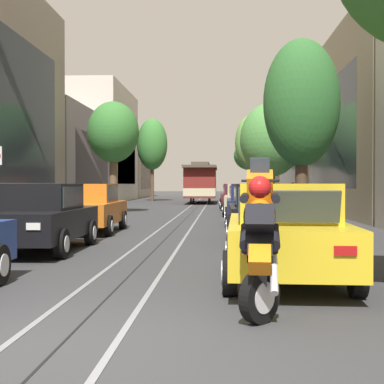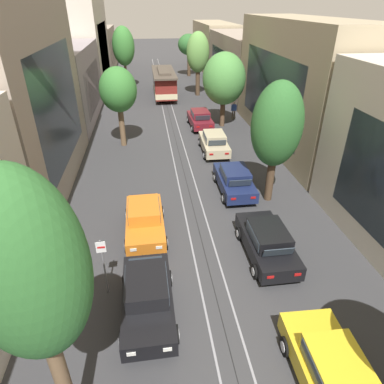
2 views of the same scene
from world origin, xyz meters
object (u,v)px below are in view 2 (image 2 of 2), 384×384
object	(u,v)px
pedestrian_on_left_pavement	(234,110)
parked_car_black_second_left	(147,296)
parked_car_yellow_near_right	(334,376)
street_tree_kerb_right_far	(189,45)
parked_car_beige_fourth_right	(214,142)
street_tree_kerb_right_fourth	(198,53)
street_sign_post	(103,261)
street_tree_kerb_left_mid	(123,46)
street_tree_kerb_right_mid	(224,79)
street_tree_kerb_left_near	(28,274)
cable_car_trolley	(164,83)
parked_car_black_second_right	(267,242)
street_tree_kerb_right_second	(277,126)
parked_car_orange_mid_left	(145,220)
parked_car_navy_mid_right	(234,180)
street_tree_kerb_left_second	(118,90)
parked_car_maroon_fifth_right	(200,119)

from	to	relation	value
pedestrian_on_left_pavement	parked_car_black_second_left	bearing A→B (deg)	-111.28
parked_car_yellow_near_right	street_tree_kerb_right_far	world-z (taller)	street_tree_kerb_right_far
parked_car_beige_fourth_right	pedestrian_on_left_pavement	bearing A→B (deg)	66.15
street_tree_kerb_right_fourth	street_sign_post	xyz separation A→B (m)	(-8.36, -31.64, -3.23)
parked_car_black_second_left	street_tree_kerb_right_fourth	xyz separation A→B (m)	(6.78, 32.83, 4.06)
street_tree_kerb_left_mid	street_tree_kerb_right_mid	size ratio (longest dim) A/B	1.17
street_tree_kerb_left_near	cable_car_trolley	distance (m)	36.57
pedestrian_on_left_pavement	street_sign_post	bearing A→B (deg)	-115.86
street_tree_kerb_right_far	parked_car_black_second_right	bearing A→B (deg)	-92.55
street_tree_kerb_right_far	street_tree_kerb_right_second	bearing A→B (deg)	-90.21
cable_car_trolley	street_tree_kerb_right_fourth	bearing A→B (deg)	7.28
parked_car_black_second_left	street_tree_kerb_right_mid	distance (m)	22.37
parked_car_orange_mid_left	street_tree_kerb_right_second	xyz separation A→B (m)	(7.18, 2.39, 3.66)
street_tree_kerb_left_mid	street_tree_kerb_right_mid	distance (m)	19.31
parked_car_black_second_left	parked_car_orange_mid_left	xyz separation A→B (m)	(-0.04, 5.00, 0.00)
parked_car_yellow_near_right	street_tree_kerb_left_mid	size ratio (longest dim) A/B	0.58
parked_car_navy_mid_right	pedestrian_on_left_pavement	bearing A→B (deg)	76.26
parked_car_beige_fourth_right	pedestrian_on_left_pavement	size ratio (longest dim) A/B	2.57
street_tree_kerb_left_second	street_tree_kerb_right_second	distance (m)	13.14
parked_car_yellow_near_right	street_tree_kerb_left_near	bearing A→B (deg)	-179.66
street_tree_kerb_right_second	parked_car_beige_fourth_right	bearing A→B (deg)	103.85
parked_car_navy_mid_right	street_tree_kerb_right_second	xyz separation A→B (m)	(1.77, -1.15, 3.66)
street_tree_kerb_left_near	street_tree_kerb_right_fourth	bearing A→B (deg)	76.52
parked_car_yellow_near_right	cable_car_trolley	world-z (taller)	cable_car_trolley
parked_car_yellow_near_right	street_tree_kerb_right_second	size ratio (longest dim) A/B	0.65
parked_car_navy_mid_right	street_sign_post	size ratio (longest dim) A/B	1.68
parked_car_black_second_left	parked_car_yellow_near_right	xyz separation A→B (m)	(5.27, -3.71, 0.00)
street_tree_kerb_left_near	street_tree_kerb_right_second	xyz separation A→B (m)	(9.13, 11.13, -1.21)
parked_car_yellow_near_right	cable_car_trolley	xyz separation A→B (m)	(-2.62, 36.01, 0.86)
parked_car_navy_mid_right	pedestrian_on_left_pavement	xyz separation A→B (m)	(3.46, 14.15, 0.17)
parked_car_yellow_near_right	street_tree_kerb_left_near	size ratio (longest dim) A/B	0.55
parked_car_beige_fourth_right	street_tree_kerb_right_far	bearing A→B (deg)	86.34
street_tree_kerb_left_second	street_tree_kerb_right_far	bearing A→B (deg)	72.45
parked_car_black_second_left	street_tree_kerb_right_far	bearing A→B (deg)	80.87
parked_car_beige_fourth_right	street_tree_kerb_left_mid	world-z (taller)	street_tree_kerb_left_mid
parked_car_orange_mid_left	street_tree_kerb_left_second	xyz separation A→B (m)	(-1.58, 12.18, 3.55)
street_tree_kerb_right_second	street_tree_kerb_left_mid	bearing A→B (deg)	106.78
street_tree_kerb_right_far	cable_car_trolley	distance (m)	14.09
parked_car_yellow_near_right	street_tree_kerb_left_near	world-z (taller)	street_tree_kerb_left_near
parked_car_beige_fourth_right	street_sign_post	bearing A→B (deg)	-117.01
parked_car_yellow_near_right	street_tree_kerb_left_second	size ratio (longest dim) A/B	0.72
street_tree_kerb_left_near	parked_car_black_second_right	bearing A→B (deg)	40.38
parked_car_beige_fourth_right	street_tree_kerb_right_fourth	world-z (taller)	street_tree_kerb_right_fourth
parked_car_beige_fourth_right	pedestrian_on_left_pavement	world-z (taller)	pedestrian_on_left_pavement
street_tree_kerb_left_near	street_tree_kerb_right_far	size ratio (longest dim) A/B	1.33
parked_car_yellow_near_right	street_tree_kerb_left_mid	world-z (taller)	street_tree_kerb_left_mid
street_tree_kerb_right_mid	street_tree_kerb_right_fourth	xyz separation A→B (m)	(-0.51, 11.96, 0.63)
street_tree_kerb_left_second	street_tree_kerb_right_mid	world-z (taller)	street_tree_kerb_right_mid
parked_car_maroon_fifth_right	cable_car_trolley	distance (m)	11.84
street_tree_kerb_right_second	street_tree_kerb_right_mid	size ratio (longest dim) A/B	1.05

